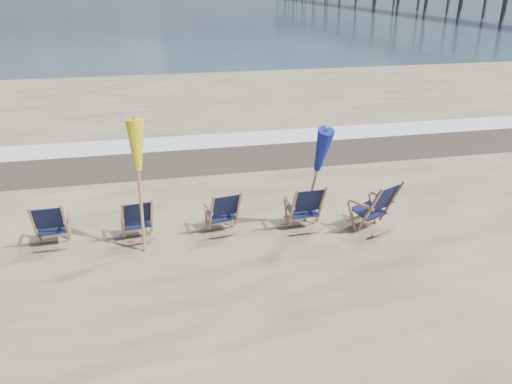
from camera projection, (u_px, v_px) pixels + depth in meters
surf_foam at (212, 141)px, 14.69m from camera, size 200.00×1.40×0.01m
wet_sand_strip at (219, 157)px, 13.35m from camera, size 200.00×2.60×0.00m
beach_chair_0 at (65, 224)px, 8.68m from camera, size 0.60×0.68×0.91m
beach_chair_1 at (152, 218)px, 8.92m from camera, size 0.65×0.71×0.89m
beach_chair_2 at (238, 211)px, 9.18m from camera, size 0.68×0.74×0.91m
beach_chair_3 at (321, 207)px, 9.24m from camera, size 0.65×0.73×0.99m
beach_chair_4 at (391, 204)px, 9.30m from camera, size 0.93×0.97×1.05m
umbrella_yellow at (136, 154)px, 8.10m from camera, size 0.30×0.30×2.30m
umbrella_blue at (316, 148)px, 8.93m from camera, size 0.30×0.30×2.12m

